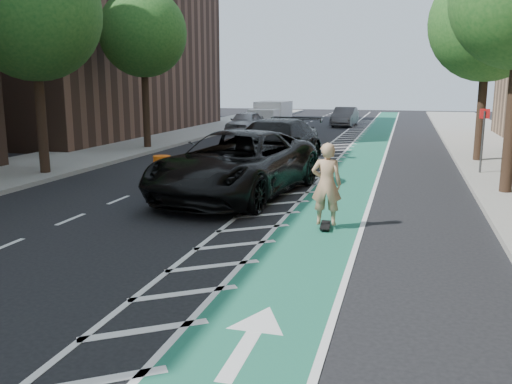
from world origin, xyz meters
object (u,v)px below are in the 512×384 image
(suv_near, at_px, (237,164))
(barrel_a, at_px, (162,172))
(skateboarder, at_px, (326,184))
(suv_far, at_px, (273,145))

(suv_near, distance_m, barrel_a, 3.10)
(suv_near, bearing_deg, barrel_a, 169.69)
(skateboarder, xyz_separation_m, barrel_a, (-6.08, 3.98, -0.61))
(skateboarder, distance_m, barrel_a, 7.29)
(suv_far, bearing_deg, barrel_a, -115.10)
(barrel_a, bearing_deg, suv_near, -17.87)
(suv_near, distance_m, suv_far, 5.45)
(suv_near, height_order, suv_far, suv_near)
(suv_far, xyz_separation_m, barrel_a, (-2.71, -4.51, -0.50))
(skateboarder, distance_m, suv_near, 4.39)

